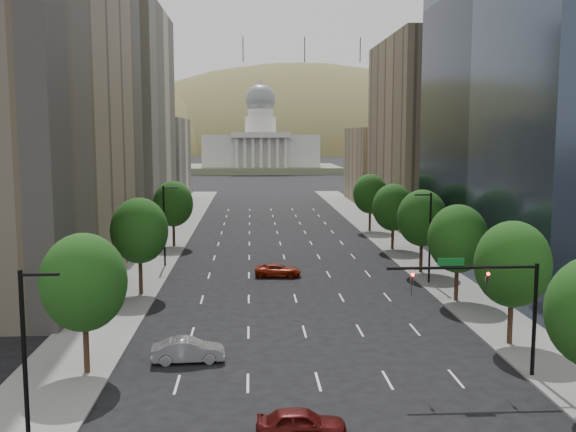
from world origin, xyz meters
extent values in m
cube|color=slate|center=(-15.50, 60.00, 0.07)|extent=(6.00, 200.00, 0.15)
cube|color=slate|center=(15.50, 60.00, 0.07)|extent=(6.00, 200.00, 0.15)
cube|color=beige|center=(-25.00, 103.00, 17.50)|extent=(14.00, 30.00, 35.00)
cube|color=beige|center=(-25.00, 136.00, 9.00)|extent=(14.00, 26.00, 18.00)
cube|color=#8C7759|center=(25.00, 100.00, 15.00)|extent=(14.00, 30.00, 30.00)
cube|color=#8C7759|center=(25.00, 133.00, 8.00)|extent=(14.00, 26.00, 16.00)
cylinder|color=#382316|center=(14.00, 36.00, 2.00)|extent=(0.36, 0.36, 4.00)
ellipsoid|color=#1F3B10|center=(14.00, 36.00, 5.76)|extent=(5.20, 5.20, 5.98)
cylinder|color=#382316|center=(14.00, 48.00, 1.95)|extent=(0.36, 0.36, 3.90)
ellipsoid|color=#1F3B10|center=(14.00, 48.00, 5.62)|extent=(5.20, 5.20, 5.98)
cylinder|color=#382316|center=(14.00, 60.00, 2.05)|extent=(0.36, 0.36, 4.10)
ellipsoid|color=#1F3B10|center=(14.00, 60.00, 5.90)|extent=(5.20, 5.20, 5.98)
cylinder|color=#382316|center=(14.00, 74.00, 1.90)|extent=(0.36, 0.36, 3.80)
ellipsoid|color=#1F3B10|center=(14.00, 74.00, 5.47)|extent=(5.20, 5.20, 5.98)
cylinder|color=#382316|center=(14.00, 90.00, 2.00)|extent=(0.36, 0.36, 4.00)
ellipsoid|color=#1F3B10|center=(14.00, 90.00, 5.76)|extent=(5.20, 5.20, 5.98)
cylinder|color=#382316|center=(-14.00, 32.00, 2.00)|extent=(0.36, 0.36, 4.00)
ellipsoid|color=#1F3B10|center=(-14.00, 32.00, 5.76)|extent=(5.20, 5.20, 5.98)
cylinder|color=#382316|center=(-14.00, 52.00, 2.08)|extent=(0.36, 0.36, 4.15)
ellipsoid|color=#1F3B10|center=(-14.00, 52.00, 5.98)|extent=(5.20, 5.20, 5.98)
cylinder|color=#382316|center=(-14.00, 78.00, 1.98)|extent=(0.36, 0.36, 3.95)
ellipsoid|color=#1F3B10|center=(-14.00, 78.00, 5.69)|extent=(5.20, 5.20, 5.98)
cylinder|color=black|center=(13.50, 55.00, 4.50)|extent=(0.20, 0.20, 9.00)
cylinder|color=black|center=(12.70, 55.00, 8.80)|extent=(1.60, 0.14, 0.14)
cylinder|color=black|center=(-13.50, 20.00, 4.50)|extent=(0.20, 0.20, 9.00)
cylinder|color=black|center=(-12.70, 20.00, 8.80)|extent=(1.60, 0.14, 0.14)
cylinder|color=black|center=(-13.50, 65.00, 4.50)|extent=(0.20, 0.20, 9.00)
cylinder|color=black|center=(-12.70, 65.00, 8.80)|extent=(1.60, 0.14, 0.14)
cylinder|color=black|center=(13.00, 30.00, 3.50)|extent=(0.24, 0.24, 7.00)
cylinder|color=black|center=(8.50, 30.00, 6.80)|extent=(9.00, 0.18, 0.18)
imported|color=black|center=(10.00, 30.00, 6.25)|extent=(0.18, 0.22, 1.10)
imported|color=black|center=(5.50, 30.00, 6.25)|extent=(0.18, 0.22, 1.10)
sphere|color=#FF0C07|center=(10.00, 29.82, 6.45)|extent=(0.20, 0.20, 0.20)
sphere|color=#FF0C07|center=(5.50, 29.82, 6.45)|extent=(0.20, 0.20, 0.20)
cube|color=#0C591E|center=(7.80, 30.00, 7.15)|extent=(1.60, 0.06, 0.45)
cube|color=#596647|center=(0.00, 250.00, 1.25)|extent=(60.00, 40.00, 2.50)
cube|color=silver|center=(0.00, 250.00, 8.50)|extent=(44.00, 26.00, 12.00)
cube|color=silver|center=(0.00, 236.00, 14.50)|extent=(22.00, 4.00, 2.00)
cylinder|color=silver|center=(0.00, 250.00, 18.00)|extent=(12.00, 12.00, 7.00)
cylinder|color=silver|center=(0.00, 250.00, 23.00)|extent=(9.60, 9.60, 3.00)
sphere|color=slate|center=(0.00, 250.00, 28.10)|extent=(11.60, 11.60, 11.60)
cylinder|color=silver|center=(0.00, 250.00, 33.95)|extent=(1.80, 1.80, 2.50)
ellipsoid|color=olive|center=(-140.00, 560.00, -33.25)|extent=(380.00, 342.00, 190.00)
ellipsoid|color=olive|center=(40.00, 600.00, -42.00)|extent=(440.00, 396.00, 240.00)
ellipsoid|color=olive|center=(210.00, 640.00, -35.00)|extent=(360.00, 324.00, 200.00)
cylinder|color=black|center=(-10.00, 590.00, 90.00)|extent=(0.80, 0.80, 22.00)
cylinder|color=black|center=(45.00, 590.00, 90.00)|extent=(0.80, 0.80, 22.00)
cylinder|color=black|center=(95.00, 590.00, 90.00)|extent=(0.80, 0.80, 22.00)
imported|color=#4E0D0D|center=(-1.57, 22.76, 0.75)|extent=(4.41, 1.83, 1.49)
imported|color=#929397|center=(-8.02, 33.90, 0.77)|extent=(4.79, 1.97, 1.54)
imported|color=maroon|center=(-1.18, 59.16, 0.66)|extent=(4.94, 2.60, 1.32)
camera|label=1|loc=(-3.91, -7.27, 14.57)|focal=40.92mm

